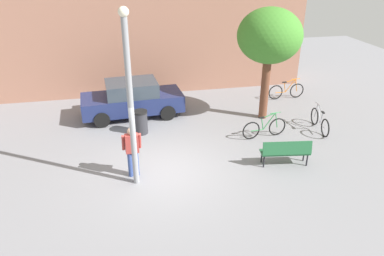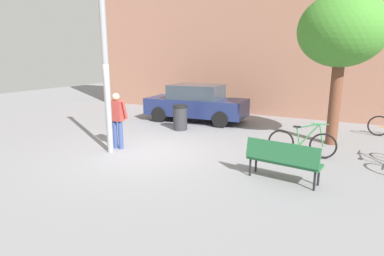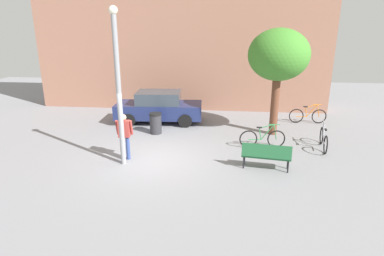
{
  "view_description": "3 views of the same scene",
  "coord_description": "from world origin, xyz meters",
  "px_view_note": "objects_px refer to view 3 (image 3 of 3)",
  "views": [
    {
      "loc": [
        -1.11,
        -10.03,
        6.38
      ],
      "look_at": [
        1.12,
        0.82,
        1.05
      ],
      "focal_mm": 34.25,
      "sensor_mm": 36.0,
      "label": 1
    },
    {
      "loc": [
        5.23,
        -7.18,
        2.72
      ],
      "look_at": [
        0.91,
        1.22,
        0.56
      ],
      "focal_mm": 29.53,
      "sensor_mm": 36.0,
      "label": 2
    },
    {
      "loc": [
        2.58,
        -10.44,
        4.57
      ],
      "look_at": [
        1.39,
        0.75,
        1.0
      ],
      "focal_mm": 29.89,
      "sensor_mm": 36.0,
      "label": 3
    }
  ],
  "objects_px": {
    "person_by_lamppost": "(124,134)",
    "park_bench": "(266,154)",
    "bicycle_green": "(263,138)",
    "plaza_tree": "(279,56)",
    "parked_car_navy": "(159,107)",
    "lamppost": "(118,84)",
    "trash_bin": "(156,123)",
    "bicycle_silver": "(324,139)",
    "bicycle_orange": "(308,116)"
  },
  "relations": [
    {
      "from": "person_by_lamppost",
      "to": "park_bench",
      "type": "height_order",
      "value": "person_by_lamppost"
    },
    {
      "from": "bicycle_green",
      "to": "plaza_tree",
      "type": "bearing_deg",
      "value": 70.22
    },
    {
      "from": "parked_car_navy",
      "to": "person_by_lamppost",
      "type": "bearing_deg",
      "value": -93.12
    },
    {
      "from": "lamppost",
      "to": "trash_bin",
      "type": "xyz_separation_m",
      "value": [
        0.41,
        3.39,
        -2.34
      ]
    },
    {
      "from": "bicycle_silver",
      "to": "trash_bin",
      "type": "xyz_separation_m",
      "value": [
        -6.92,
        1.15,
        0.09
      ]
    },
    {
      "from": "person_by_lamppost",
      "to": "plaza_tree",
      "type": "height_order",
      "value": "plaza_tree"
    },
    {
      "from": "lamppost",
      "to": "bicycle_orange",
      "type": "relative_size",
      "value": 2.87
    },
    {
      "from": "trash_bin",
      "to": "bicycle_orange",
      "type": "bearing_deg",
      "value": 18.37
    },
    {
      "from": "park_bench",
      "to": "bicycle_orange",
      "type": "height_order",
      "value": "bicycle_orange"
    },
    {
      "from": "lamppost",
      "to": "person_by_lamppost",
      "type": "distance_m",
      "value": 1.89
    },
    {
      "from": "parked_car_navy",
      "to": "park_bench",
      "type": "bearing_deg",
      "value": -47.72
    },
    {
      "from": "bicycle_orange",
      "to": "trash_bin",
      "type": "relative_size",
      "value": 1.94
    },
    {
      "from": "plaza_tree",
      "to": "bicycle_silver",
      "type": "distance_m",
      "value": 3.85
    },
    {
      "from": "park_bench",
      "to": "bicycle_green",
      "type": "distance_m",
      "value": 2.09
    },
    {
      "from": "park_bench",
      "to": "parked_car_navy",
      "type": "xyz_separation_m",
      "value": [
        -4.66,
        5.12,
        0.23
      ]
    },
    {
      "from": "bicycle_silver",
      "to": "parked_car_navy",
      "type": "height_order",
      "value": "parked_car_navy"
    },
    {
      "from": "park_bench",
      "to": "trash_bin",
      "type": "xyz_separation_m",
      "value": [
        -4.46,
        3.37,
        -0.07
      ]
    },
    {
      "from": "bicycle_green",
      "to": "parked_car_navy",
      "type": "bearing_deg",
      "value": 147.4
    },
    {
      "from": "lamppost",
      "to": "person_by_lamppost",
      "type": "relative_size",
      "value": 3.11
    },
    {
      "from": "bicycle_green",
      "to": "trash_bin",
      "type": "xyz_separation_m",
      "value": [
        -4.56,
        1.29,
        0.09
      ]
    },
    {
      "from": "bicycle_silver",
      "to": "plaza_tree",
      "type": "bearing_deg",
      "value": 136.55
    },
    {
      "from": "park_bench",
      "to": "bicycle_orange",
      "type": "bearing_deg",
      "value": 64.94
    },
    {
      "from": "bicycle_green",
      "to": "parked_car_navy",
      "type": "distance_m",
      "value": 5.67
    },
    {
      "from": "bicycle_silver",
      "to": "park_bench",
      "type": "bearing_deg",
      "value": -138.01
    },
    {
      "from": "person_by_lamppost",
      "to": "bicycle_silver",
      "type": "distance_m",
      "value": 7.63
    },
    {
      "from": "parked_car_navy",
      "to": "bicycle_orange",
      "type": "bearing_deg",
      "value": 4.76
    },
    {
      "from": "plaza_tree",
      "to": "park_bench",
      "type": "bearing_deg",
      "value": -100.9
    },
    {
      "from": "plaza_tree",
      "to": "trash_bin",
      "type": "bearing_deg",
      "value": -174.72
    },
    {
      "from": "bicycle_silver",
      "to": "bicycle_green",
      "type": "xyz_separation_m",
      "value": [
        -2.36,
        -0.14,
        0.0
      ]
    },
    {
      "from": "trash_bin",
      "to": "bicycle_green",
      "type": "bearing_deg",
      "value": -15.77
    },
    {
      "from": "bicycle_green",
      "to": "trash_bin",
      "type": "relative_size",
      "value": 1.93
    },
    {
      "from": "park_bench",
      "to": "parked_car_navy",
      "type": "distance_m",
      "value": 6.93
    },
    {
      "from": "park_bench",
      "to": "bicycle_green",
      "type": "xyz_separation_m",
      "value": [
        0.11,
        2.08,
        -0.16
      ]
    },
    {
      "from": "lamppost",
      "to": "bicycle_orange",
      "type": "height_order",
      "value": "lamppost"
    },
    {
      "from": "bicycle_silver",
      "to": "bicycle_green",
      "type": "bearing_deg",
      "value": -176.65
    },
    {
      "from": "parked_car_navy",
      "to": "trash_bin",
      "type": "height_order",
      "value": "parked_car_navy"
    },
    {
      "from": "lamppost",
      "to": "park_bench",
      "type": "bearing_deg",
      "value": 0.25
    },
    {
      "from": "plaza_tree",
      "to": "bicycle_green",
      "type": "bearing_deg",
      "value": -109.78
    },
    {
      "from": "lamppost",
      "to": "bicycle_silver",
      "type": "distance_m",
      "value": 8.04
    },
    {
      "from": "bicycle_green",
      "to": "bicycle_silver",
      "type": "bearing_deg",
      "value": 3.35
    },
    {
      "from": "lamppost",
      "to": "bicycle_silver",
      "type": "bearing_deg",
      "value": 16.96
    },
    {
      "from": "bicycle_orange",
      "to": "bicycle_silver",
      "type": "bearing_deg",
      "value": -93.58
    },
    {
      "from": "person_by_lamppost",
      "to": "trash_bin",
      "type": "bearing_deg",
      "value": 81.2
    },
    {
      "from": "lamppost",
      "to": "bicycle_green",
      "type": "height_order",
      "value": "lamppost"
    },
    {
      "from": "bicycle_green",
      "to": "park_bench",
      "type": "bearing_deg",
      "value": -92.9
    },
    {
      "from": "plaza_tree",
      "to": "trash_bin",
      "type": "height_order",
      "value": "plaza_tree"
    },
    {
      "from": "plaza_tree",
      "to": "bicycle_green",
      "type": "xyz_separation_m",
      "value": [
        -0.64,
        -1.77,
        -3.03
      ]
    },
    {
      "from": "parked_car_navy",
      "to": "trash_bin",
      "type": "bearing_deg",
      "value": -83.39
    },
    {
      "from": "lamppost",
      "to": "person_by_lamppost",
      "type": "bearing_deg",
      "value": 96.8
    },
    {
      "from": "person_by_lamppost",
      "to": "bicycle_orange",
      "type": "bearing_deg",
      "value": 35.17
    }
  ]
}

